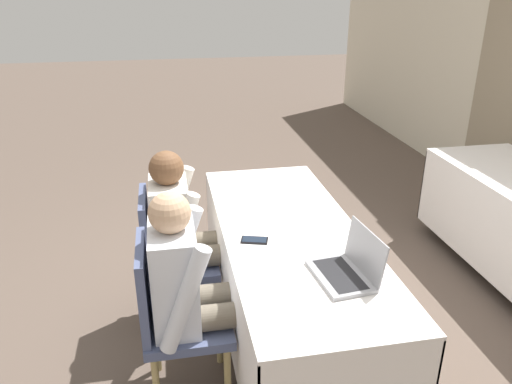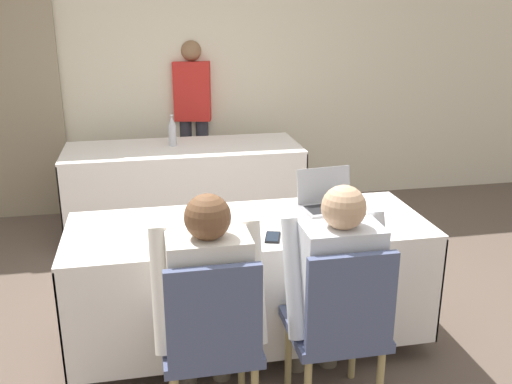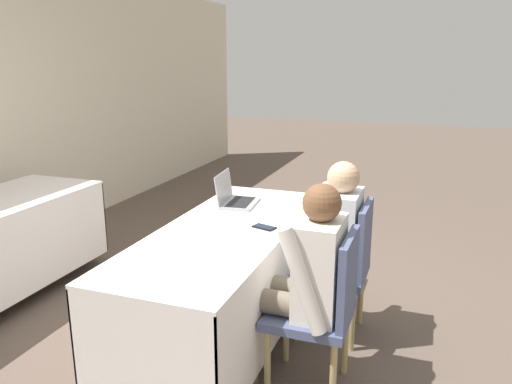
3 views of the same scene
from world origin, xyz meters
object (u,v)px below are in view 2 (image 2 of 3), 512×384
at_px(person_white_shirt, 334,283).
at_px(person_red_shirt, 193,113).
at_px(cell_phone, 273,237).
at_px(water_bottle, 172,132).
at_px(chair_near_right, 340,324).
at_px(person_checkered_shirt, 208,295).
at_px(chair_near_left, 212,338).
at_px(laptop, 329,202).

relative_size(person_white_shirt, person_red_shirt, 0.73).
height_order(cell_phone, water_bottle, water_bottle).
height_order(chair_near_right, person_checkered_shirt, person_checkered_shirt).
distance_m(chair_near_left, person_white_shirt, 0.63).
distance_m(chair_near_left, chair_near_right, 0.60).
height_order(water_bottle, person_red_shirt, person_red_shirt).
relative_size(chair_near_left, person_red_shirt, 0.57).
bearing_deg(person_checkered_shirt, person_white_shirt, -180.00).
relative_size(chair_near_right, person_checkered_shirt, 0.78).
relative_size(water_bottle, person_white_shirt, 0.23).
distance_m(cell_phone, person_red_shirt, 2.77).
height_order(cell_phone, person_red_shirt, person_red_shirt).
relative_size(cell_phone, water_bottle, 0.59).
height_order(chair_near_right, person_white_shirt, person_white_shirt).
distance_m(chair_near_right, person_checkered_shirt, 0.63).
xyz_separation_m(chair_near_left, person_white_shirt, (0.60, 0.10, 0.16)).
bearing_deg(cell_phone, laptop, 57.42).
bearing_deg(chair_near_right, laptop, -104.19).
relative_size(laptop, chair_near_left, 0.40).
bearing_deg(person_red_shirt, chair_near_left, -81.76).
bearing_deg(chair_near_left, person_white_shirt, -170.22).
height_order(laptop, chair_near_right, laptop).
height_order(laptop, person_white_shirt, person_white_shirt).
bearing_deg(chair_near_left, laptop, -134.24).
height_order(chair_near_right, person_red_shirt, person_red_shirt).
bearing_deg(chair_near_right, cell_phone, -65.12).
bearing_deg(cell_phone, person_white_shirt, -42.47).
relative_size(laptop, cell_phone, 2.29).
height_order(laptop, cell_phone, laptop).
xyz_separation_m(laptop, cell_phone, (-0.43, -0.37, -0.04)).
xyz_separation_m(cell_phone, water_bottle, (-0.39, 2.14, 0.12)).
height_order(laptop, person_checkered_shirt, person_checkered_shirt).
bearing_deg(chair_near_left, chair_near_right, -180.00).
bearing_deg(chair_near_right, water_bottle, -77.00).
bearing_deg(cell_phone, person_checkered_shirt, -119.94).
height_order(water_bottle, person_white_shirt, person_white_shirt).
height_order(chair_near_left, person_white_shirt, person_white_shirt).
xyz_separation_m(water_bottle, person_white_shirt, (0.60, -2.51, -0.22)).
height_order(water_bottle, person_checkered_shirt, person_checkered_shirt).
xyz_separation_m(laptop, person_red_shirt, (-0.57, 2.40, 0.11)).
distance_m(water_bottle, chair_near_left, 2.64).
bearing_deg(water_bottle, person_white_shirt, -76.49).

